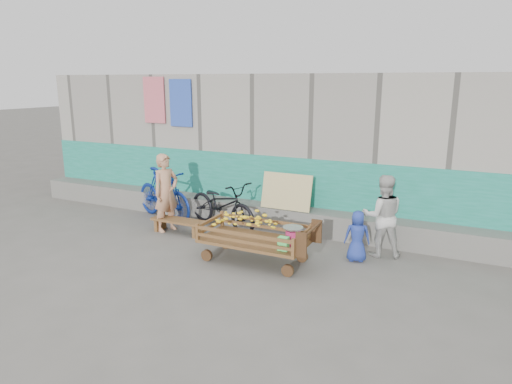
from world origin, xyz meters
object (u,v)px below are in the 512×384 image
at_px(bench, 179,223).
at_px(bicycle_blue, 163,194).
at_px(banana_cart, 252,230).
at_px(child, 357,236).
at_px(bicycle_dark, 222,205).
at_px(vendor_man, 166,193).
at_px(woman, 383,216).

bearing_deg(bench, bicycle_blue, 142.35).
height_order(banana_cart, child, child).
relative_size(bicycle_dark, bicycle_blue, 1.03).
bearing_deg(vendor_man, child, -71.82).
bearing_deg(child, banana_cart, 9.62).
distance_m(vendor_man, woman, 4.06).
distance_m(child, bicycle_dark, 2.86).
relative_size(banana_cart, child, 2.21).
xyz_separation_m(woman, bicycle_blue, (-4.54, 0.11, -0.15)).
xyz_separation_m(bench, vendor_man, (-0.30, 0.05, 0.56)).
xyz_separation_m(vendor_man, bicycle_blue, (-0.51, 0.57, -0.22)).
height_order(banana_cart, woman, woman).
relative_size(vendor_man, bicycle_dark, 0.82).
distance_m(bench, bicycle_dark, 0.92).
distance_m(woman, child, 0.58).
xyz_separation_m(banana_cart, bicycle_blue, (-2.71, 1.27, 0.00)).
bearing_deg(bicycle_dark, bicycle_blue, 109.80).
bearing_deg(bench, banana_cart, -18.87).
xyz_separation_m(bicycle_dark, bicycle_blue, (-1.42, 0.00, 0.06)).
distance_m(child, bicycle_blue, 4.27).
relative_size(vendor_man, woman, 1.10).
bearing_deg(bench, vendor_man, 170.89).
bearing_deg(woman, bicycle_blue, -21.23).
bearing_deg(vendor_man, bicycle_dark, -40.46).
height_order(banana_cart, bicycle_blue, bicycle_blue).
height_order(vendor_man, bicycle_blue, vendor_man).
distance_m(banana_cart, child, 1.70).
distance_m(vendor_man, child, 3.74).
relative_size(vendor_man, bicycle_blue, 0.84).
height_order(banana_cart, bicycle_dark, bicycle_dark).
bearing_deg(woman, child, 33.12).
distance_m(banana_cart, bicycle_dark, 1.82).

